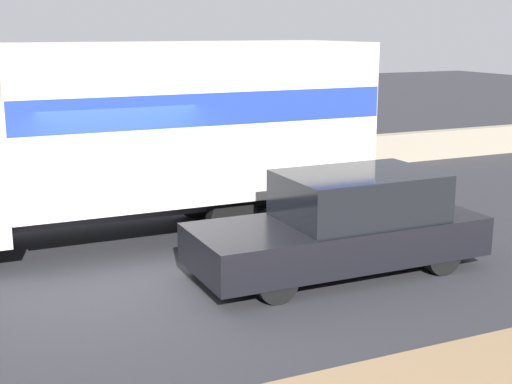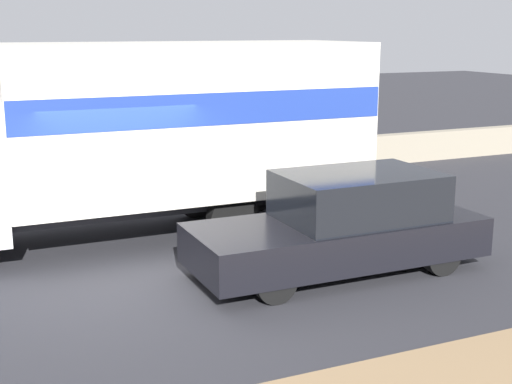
{
  "view_description": "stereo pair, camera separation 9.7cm",
  "coord_description": "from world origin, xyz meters",
  "views": [
    {
      "loc": [
        -2.64,
        -10.21,
        3.71
      ],
      "look_at": [
        2.2,
        0.36,
        1.02
      ],
      "focal_mm": 50.0,
      "sensor_mm": 36.0,
      "label": 1
    },
    {
      "loc": [
        -2.56,
        -10.25,
        3.71
      ],
      "look_at": [
        2.2,
        0.36,
        1.02
      ],
      "focal_mm": 50.0,
      "sensor_mm": 36.0,
      "label": 2
    }
  ],
  "objects": [
    {
      "name": "car_hatchback",
      "position": [
        3.0,
        -1.17,
        0.75
      ],
      "size": [
        4.57,
        1.77,
        1.54
      ],
      "rotation": [
        0.0,
        0.0,
        3.14
      ],
      "color": "black",
      "rests_on": "ground_plane"
    },
    {
      "name": "box_truck",
      "position": [
        0.86,
        1.89,
        1.98
      ],
      "size": [
        8.45,
        2.57,
        3.45
      ],
      "rotation": [
        0.0,
        0.0,
        3.14
      ],
      "color": "silver",
      "rests_on": "ground_plane"
    },
    {
      "name": "stone_wall_backdrop",
      "position": [
        0.0,
        6.09,
        0.4
      ],
      "size": [
        60.0,
        0.35,
        0.81
      ],
      "color": "gray",
      "rests_on": "ground_plane"
    },
    {
      "name": "ground_plane",
      "position": [
        0.0,
        0.0,
        0.0
      ],
      "size": [
        80.0,
        80.0,
        0.0
      ],
      "primitive_type": "plane",
      "color": "#2D2D33"
    }
  ]
}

